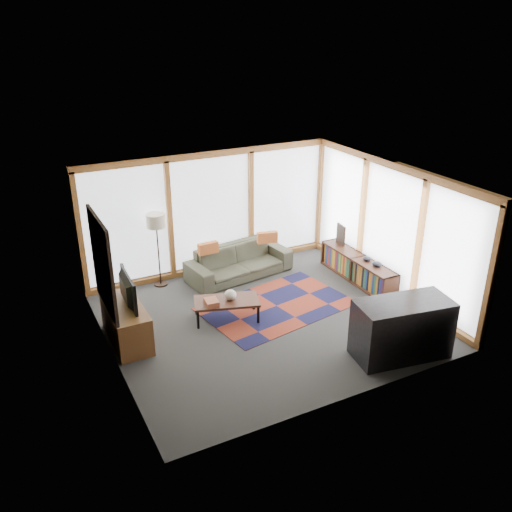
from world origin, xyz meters
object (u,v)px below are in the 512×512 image
sofa (239,262)px  bookshelf (357,269)px  coffee_table (227,309)px  television (123,290)px  bar_counter (402,329)px  floor_lamp (158,250)px  tv_console (126,323)px

sofa → bookshelf: sofa is taller
coffee_table → television: bearing=175.6°
television → bar_counter: 4.55m
floor_lamp → television: bearing=-123.3°
television → bar_counter: size_ratio=0.62×
floor_lamp → tv_console: size_ratio=1.15×
television → bar_counter: (3.81, -2.45, -0.46)m
bookshelf → bar_counter: bar_counter is taller
coffee_table → bar_counter: (2.03, -2.31, 0.29)m
sofa → television: television is taller
coffee_table → television: (-1.78, 0.14, 0.75)m
tv_console → floor_lamp: bearing=56.9°
sofa → floor_lamp: 1.71m
bookshelf → television: 4.89m
floor_lamp → television: (-1.14, -1.74, 0.17)m
coffee_table → bar_counter: size_ratio=0.76×
floor_lamp → coffee_table: (0.64, -1.87, -0.58)m
sofa → tv_console: 3.11m
tv_console → bar_counter: bar_counter is taller
bar_counter → sofa: bearing=114.8°
coffee_table → bar_counter: bar_counter is taller
coffee_table → bookshelf: (3.06, 0.20, 0.08)m
bookshelf → floor_lamp: bearing=155.6°
sofa → coffee_table: sofa is taller
floor_lamp → bar_counter: size_ratio=1.01×
floor_lamp → tv_console: 2.15m
bar_counter → bookshelf: bearing=77.2°
coffee_table → television: 1.94m
bookshelf → tv_console: (-4.85, -0.09, 0.07)m
television → floor_lamp: bearing=-30.9°
bookshelf → tv_console: size_ratio=1.60×
coffee_table → bar_counter: 3.09m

